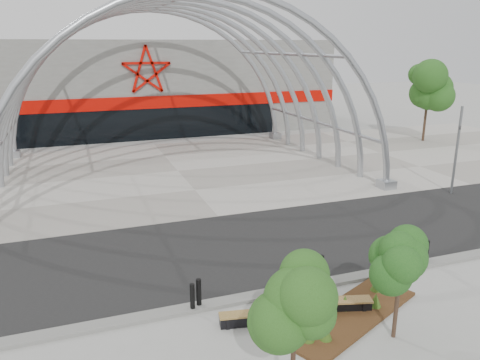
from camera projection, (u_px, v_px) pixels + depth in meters
name	position (u px, v px, depth m)	size (l,w,h in m)	color
ground	(281.00, 289.00, 15.27)	(140.00, 140.00, 0.00)	#9F9F99
road	(244.00, 246.00, 18.43)	(140.00, 7.00, 0.02)	black
forecourt	(178.00, 171.00, 29.26)	(60.00, 17.00, 0.04)	gray
kerb	(285.00, 291.00, 15.03)	(60.00, 0.50, 0.12)	slate
arena_building	(135.00, 84.00, 44.36)	(34.00, 15.24, 8.00)	slate
vault_canopy	(178.00, 171.00, 29.26)	(20.80, 15.80, 20.36)	#A2A6AC
planting_bed	(349.00, 313.00, 13.64)	(5.19, 3.49, 0.53)	#3C2510
signal_pole	(457.00, 149.00, 24.27)	(0.34, 0.64, 4.65)	slate
street_tree_0	(295.00, 310.00, 9.61)	(1.48, 1.48, 3.37)	black
street_tree_1	(402.00, 256.00, 12.09)	(1.42, 1.42, 3.35)	#32211A
bench_0	(250.00, 318.00, 13.29)	(1.79, 0.70, 0.37)	black
bench_1	(339.00, 306.00, 13.91)	(1.98, 0.94, 0.41)	black
bollard_0	(192.00, 298.00, 13.84)	(0.15, 0.15, 0.91)	black
bollard_1	(199.00, 294.00, 14.02)	(0.15, 0.15, 0.96)	black
bollard_2	(309.00, 277.00, 14.87)	(0.18, 0.18, 1.11)	black
bollard_3	(321.00, 267.00, 15.80)	(0.14, 0.14, 0.86)	black
bollard_4	(426.00, 252.00, 16.83)	(0.15, 0.15, 0.93)	black
bg_tree_1	(429.00, 89.00, 37.16)	(2.70, 2.70, 5.91)	#2F2016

